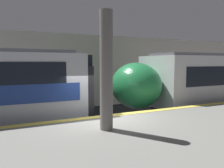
# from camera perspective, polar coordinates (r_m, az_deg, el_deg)

# --- Properties ---
(ground_plane) EXTENTS (120.00, 120.00, 0.00)m
(ground_plane) POSITION_cam_1_polar(r_m,az_deg,el_deg) (8.33, -2.34, -15.41)
(ground_plane) COLOR black
(platform) EXTENTS (40.00, 5.03, 1.09)m
(platform) POSITION_cam_1_polar(r_m,az_deg,el_deg) (6.06, 7.29, -18.29)
(platform) COLOR slate
(platform) RESTS_ON ground
(station_rear_barrier) EXTENTS (50.00, 0.15, 4.84)m
(station_rear_barrier) POSITION_cam_1_polar(r_m,az_deg,el_deg) (14.29, -12.88, 3.20)
(station_rear_barrier) COLOR #B2AD9E
(station_rear_barrier) RESTS_ON ground
(support_pillar_near) EXTENTS (0.37, 0.37, 3.35)m
(support_pillar_near) POSITION_cam_1_polar(r_m,az_deg,el_deg) (6.12, -1.50, 3.41)
(support_pillar_near) COLOR slate
(support_pillar_near) RESTS_ON platform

